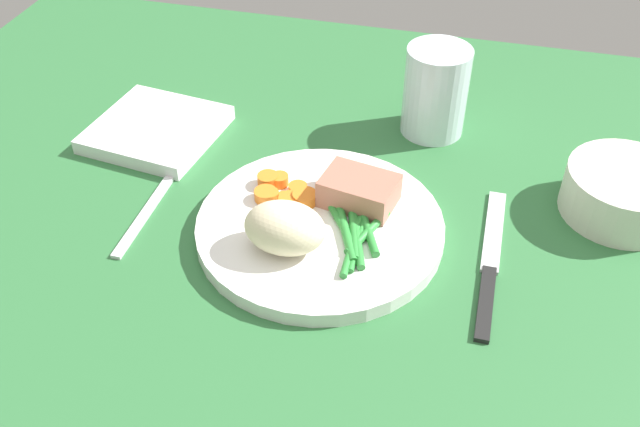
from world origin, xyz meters
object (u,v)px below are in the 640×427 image
at_px(water_glass, 435,96).
at_px(meat_portion, 362,191).
at_px(dinner_plate, 320,227).
at_px(salad_bowl, 624,190).
at_px(knife, 490,264).
at_px(napkin, 156,129).
at_px(fork, 152,204).

bearing_deg(water_glass, meat_portion, -105.70).
relative_size(dinner_plate, salad_bowl, 2.03).
bearing_deg(meat_portion, water_glass, 74.30).
distance_m(dinner_plate, salad_bowl, 0.31).
relative_size(knife, napkin, 1.50).
height_order(water_glass, napkin, water_glass).
bearing_deg(water_glass, knife, -68.28).
relative_size(fork, knife, 0.81).
xyz_separation_m(dinner_plate, salad_bowl, (0.29, 0.11, 0.02)).
bearing_deg(dinner_plate, napkin, 152.77).
bearing_deg(fork, water_glass, 43.55).
xyz_separation_m(meat_portion, knife, (0.13, -0.04, -0.03)).
bearing_deg(knife, napkin, 167.29).
distance_m(meat_portion, salad_bowl, 0.27).
bearing_deg(knife, water_glass, 115.95).
bearing_deg(water_glass, napkin, -163.18).
bearing_deg(salad_bowl, napkin, 179.14).
height_order(knife, water_glass, water_glass).
bearing_deg(napkin, knife, -16.94).
xyz_separation_m(water_glass, salad_bowl, (0.21, -0.10, -0.02)).
height_order(fork, salad_bowl, salad_bowl).
bearing_deg(meat_portion, dinner_plate, -130.60).
bearing_deg(fork, dinner_plate, 5.07).
relative_size(dinner_plate, knife, 1.19).
distance_m(dinner_plate, meat_portion, 0.06).
bearing_deg(fork, napkin, 116.33).
height_order(dinner_plate, knife, dinner_plate).
bearing_deg(salad_bowl, water_glass, 153.82).
bearing_deg(napkin, salad_bowl, -0.86).
bearing_deg(knife, fork, -175.81).
xyz_separation_m(dinner_plate, fork, (-0.18, -0.00, -0.01)).
xyz_separation_m(dinner_plate, napkin, (-0.23, 0.12, 0.00)).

